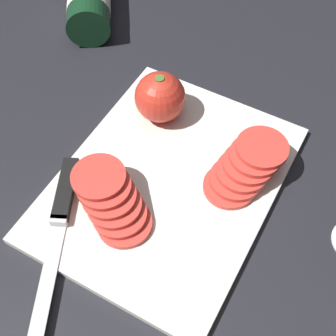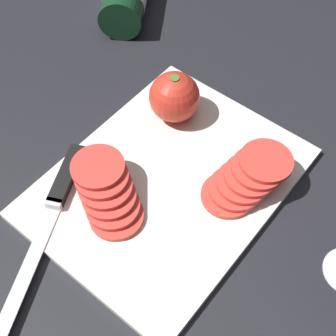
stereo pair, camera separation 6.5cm
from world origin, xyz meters
name	(u,v)px [view 2 (the right image)]	position (x,y,z in m)	size (l,w,h in m)	color
ground_plane	(154,180)	(0.00, 0.00, 0.00)	(3.00, 3.00, 0.00)	black
cutting_board	(168,182)	(0.01, -0.02, 0.01)	(0.38, 0.29, 0.01)	silver
whole_tomato	(174,97)	(0.11, 0.05, 0.05)	(0.08, 0.08, 0.08)	red
knife	(59,193)	(-0.11, 0.08, 0.02)	(0.28, 0.15, 0.01)	silver
tomato_slice_stack_near	(247,178)	(0.07, -0.11, 0.03)	(0.13, 0.10, 0.04)	#D63D33
tomato_slice_stack_far	(107,191)	(-0.07, 0.02, 0.03)	(0.10, 0.13, 0.04)	#D63D33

